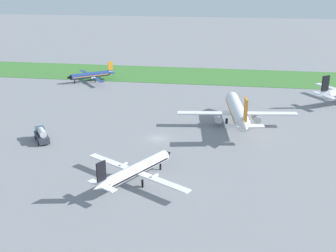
% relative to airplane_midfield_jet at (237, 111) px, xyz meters
% --- Properties ---
extents(ground_plane, '(600.00, 600.00, 0.00)m').
position_rel_airplane_midfield_jet_xyz_m(ground_plane, '(-18.60, -12.14, -3.91)').
color(ground_plane, gray).
extents(grass_taxiway_strip, '(360.00, 28.00, 0.08)m').
position_rel_airplane_midfield_jet_xyz_m(grass_taxiway_strip, '(-18.60, 54.69, -3.87)').
color(grass_taxiway_strip, '#3D7533').
rests_on(grass_taxiway_strip, ground_plane).
extents(airplane_midfield_jet, '(30.64, 30.15, 10.84)m').
position_rel_airplane_midfield_jet_xyz_m(airplane_midfield_jet, '(0.00, 0.00, 0.00)').
color(airplane_midfield_jet, white).
rests_on(airplane_midfield_jet, ground_plane).
extents(airplane_taxiing_turboprop, '(15.95, 17.87, 6.54)m').
position_rel_airplane_midfield_jet_xyz_m(airplane_taxiing_turboprop, '(-52.49, 39.77, -1.51)').
color(airplane_taxiing_turboprop, navy).
rests_on(airplane_taxiing_turboprop, ground_plane).
extents(airplane_foreground_turboprop, '(21.96, 19.15, 7.34)m').
position_rel_airplane_midfield_jet_xyz_m(airplane_foreground_turboprop, '(-18.63, -34.63, -1.22)').
color(airplane_foreground_turboprop, white).
rests_on(airplane_foreground_turboprop, ground_plane).
extents(fuel_truck_near_gate, '(5.72, 6.69, 3.29)m').
position_rel_airplane_midfield_jet_xyz_m(fuel_truck_near_gate, '(-45.11, -17.89, -2.32)').
color(fuel_truck_near_gate, '#2D333D').
rests_on(fuel_truck_near_gate, ground_plane).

